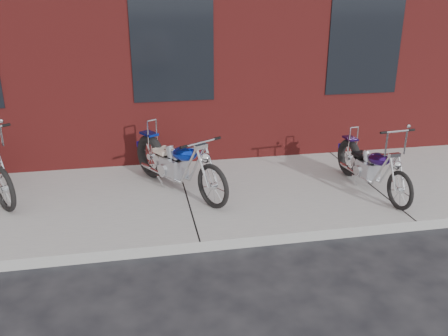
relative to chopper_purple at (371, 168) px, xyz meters
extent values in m
plane|color=black|center=(-2.88, -1.17, -0.51)|extent=(120.00, 120.00, 0.00)
cube|color=#969594|center=(-2.88, 0.33, -0.44)|extent=(22.00, 3.00, 0.15)
torus|color=black|center=(-0.05, 0.51, -0.04)|extent=(0.19, 0.65, 0.64)
torus|color=black|center=(0.09, -0.88, -0.07)|extent=(0.12, 0.58, 0.58)
cube|color=#A0A7B8|center=(0.00, -0.06, -0.05)|extent=(0.28, 0.38, 0.27)
ellipsoid|color=#2C1159|center=(0.03, -0.30, 0.21)|extent=(0.28, 0.51, 0.27)
cube|color=black|center=(-0.02, 0.17, 0.13)|extent=(0.24, 0.27, 0.05)
cylinder|color=silver|center=(0.08, -0.77, 0.16)|extent=(0.06, 0.26, 0.48)
cylinder|color=silver|center=(0.07, -0.66, 0.75)|extent=(0.49, 0.08, 0.03)
cylinder|color=silver|center=(-0.05, 0.44, 0.29)|extent=(0.02, 0.02, 0.43)
cylinder|color=silver|center=(0.09, 0.15, -0.17)|extent=(0.12, 0.80, 0.04)
torus|color=black|center=(-3.29, 1.06, 0.01)|extent=(0.50, 0.71, 0.74)
torus|color=black|center=(-2.47, -0.33, -0.03)|extent=(0.40, 0.61, 0.67)
cube|color=#A0A7B8|center=(-2.95, 0.50, 0.00)|extent=(0.46, 0.50, 0.31)
ellipsoid|color=#0B2BB9|center=(-2.81, 0.25, 0.30)|extent=(0.52, 0.62, 0.32)
cube|color=beige|center=(-3.09, 0.73, 0.20)|extent=(0.36, 0.37, 0.06)
cylinder|color=silver|center=(-2.54, -0.22, 0.24)|extent=(0.19, 0.28, 0.55)
cylinder|color=silver|center=(-2.60, -0.10, 0.57)|extent=(0.50, 0.31, 0.03)
cylinder|color=silver|center=(-3.25, 0.99, 0.40)|extent=(0.03, 0.03, 0.49)
cylinder|color=silver|center=(-2.96, 0.75, -0.13)|extent=(0.51, 0.82, 0.05)
torus|color=black|center=(-5.38, 0.12, -0.02)|extent=(0.45, 0.60, 0.68)
cylinder|color=silver|center=(-5.46, 0.23, 0.25)|extent=(0.21, 0.27, 0.56)
camera|label=1|loc=(-3.58, -6.39, 2.61)|focal=38.00mm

